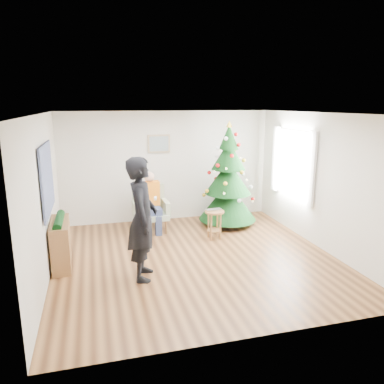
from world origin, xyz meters
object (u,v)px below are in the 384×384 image
object	(u,v)px
armchair	(151,214)
console	(61,244)
stool	(214,224)
standing_man	(142,219)
christmas_tree	(228,179)

from	to	relation	value
armchair	console	bearing A→B (deg)	-142.09
armchair	console	world-z (taller)	armchair
stool	standing_man	bearing A→B (deg)	-139.84
stool	console	xyz separation A→B (m)	(-2.99, -0.59, 0.09)
christmas_tree	stool	world-z (taller)	christmas_tree
stool	armchair	distance (m)	1.48
christmas_tree	stool	xyz separation A→B (m)	(-0.60, -0.85, -0.77)
christmas_tree	stool	size ratio (longest dim) A/B	3.98
standing_man	console	bearing A→B (deg)	69.50
stool	console	distance (m)	3.05
console	standing_man	bearing A→B (deg)	-33.88
standing_man	console	distance (m)	1.66
christmas_tree	standing_man	world-z (taller)	christmas_tree
console	christmas_tree	bearing A→B (deg)	19.88
stool	standing_man	world-z (taller)	standing_man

